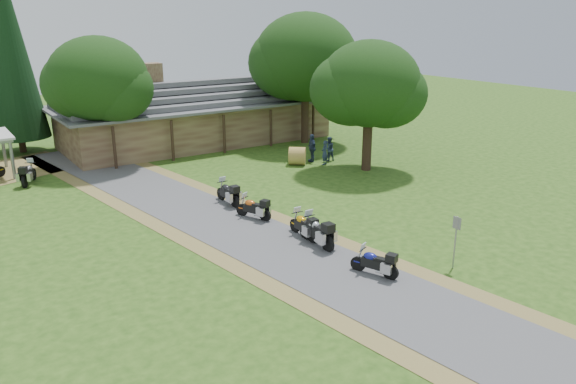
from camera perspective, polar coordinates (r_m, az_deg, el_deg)
ground at (r=22.64m, az=3.33°, el=-7.71°), size 120.00×120.00×0.00m
driveway at (r=25.42m, az=-3.05°, el=-4.78°), size 51.95×51.95×0.00m
lodge at (r=44.85m, az=-9.25°, el=8.11°), size 21.40×9.40×4.90m
motorcycle_row_a at (r=22.00m, az=8.78°, el=-6.95°), size 1.20×1.85×1.20m
motorcycle_row_b at (r=24.49m, az=2.92°, el=-3.85°), size 0.73×2.12×1.44m
motorcycle_row_c at (r=25.32m, az=1.58°, el=-3.29°), size 0.70×1.90×1.29m
motorcycle_row_d at (r=27.68m, az=-3.55°, el=-1.51°), size 1.24×1.90×1.24m
motorcycle_row_e at (r=29.95m, az=-6.14°, el=0.02°), size 0.67×1.98×1.35m
motorcycle_carport_b at (r=36.75m, az=-24.89°, el=1.82°), size 1.54×2.14×1.41m
person_a at (r=37.73m, az=3.74°, el=4.23°), size 0.67×0.60×1.93m
person_b at (r=38.75m, az=4.18°, el=4.60°), size 0.61×0.47×1.96m
person_c at (r=38.45m, az=2.44°, el=4.74°), size 0.60×0.73×2.24m
hay_bale at (r=37.72m, az=0.95°, el=3.69°), size 1.61×1.62×1.20m
sign_post at (r=23.11m, az=16.62°, el=-4.96°), size 0.39×0.07×2.19m
oak_lodge_left at (r=38.85m, az=-18.59°, el=9.23°), size 6.39×6.39×9.24m
oak_lodge_right at (r=43.70m, az=1.78°, el=11.87°), size 7.82×7.82×10.62m
oak_driveway at (r=36.02m, az=8.22°, el=9.15°), size 6.34×6.34×8.96m
cedar_near at (r=44.81m, az=-26.53°, el=12.85°), size 4.18×4.18×14.70m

